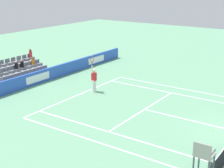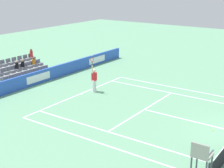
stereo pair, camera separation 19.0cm
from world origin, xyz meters
TOP-DOWN VIEW (x-y plane):
  - line_baseline at (0.00, -11.89)m, footprint 10.97×0.10m
  - line_service at (0.00, -6.40)m, footprint 8.23×0.10m
  - line_centre_service at (0.00, -3.20)m, footprint 0.10×6.40m
  - line_singles_sideline_left at (4.12, -5.95)m, footprint 0.10×11.89m
  - line_singles_sideline_right at (-4.12, -5.95)m, footprint 0.10×11.89m
  - line_doubles_sideline_left at (5.49, -5.95)m, footprint 0.10×11.89m
  - line_doubles_sideline_right at (-5.49, -5.95)m, footprint 0.10×11.89m
  - line_centre_mark at (0.00, -11.79)m, footprint 0.10×0.20m
  - sponsor_barrier at (-0.00, -16.38)m, footprint 23.53×0.22m
  - tennis_player at (-1.04, -11.35)m, footprint 0.53×0.37m
  - umpire_chair at (6.76, -0.08)m, footprint 0.70×0.70m
  - stadium_stand at (-0.01, -18.69)m, footprint 4.96×2.85m
  - loose_tennis_ball at (0.59, -1.63)m, footprint 0.07×0.07m

SIDE VIEW (x-z plane):
  - line_baseline at x=0.00m, z-range 0.00..0.01m
  - line_service at x=0.00m, z-range 0.00..0.01m
  - line_centre_service at x=0.00m, z-range 0.00..0.01m
  - line_singles_sideline_left at x=4.12m, z-range 0.00..0.01m
  - line_singles_sideline_right at x=-4.12m, z-range 0.00..0.01m
  - line_doubles_sideline_left at x=5.49m, z-range 0.00..0.01m
  - line_doubles_sideline_right at x=-5.49m, z-range 0.00..0.01m
  - line_centre_mark at x=0.00m, z-range 0.00..0.01m
  - loose_tennis_ball at x=0.59m, z-range 0.00..0.07m
  - sponsor_barrier at x=0.00m, z-range 0.00..1.07m
  - stadium_stand at x=-0.01m, z-range -0.55..1.65m
  - tennis_player at x=-1.04m, z-range -0.43..2.42m
  - umpire_chair at x=6.76m, z-range 0.35..2.69m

